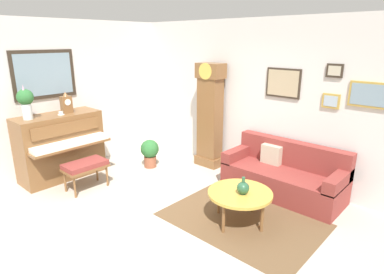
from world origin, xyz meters
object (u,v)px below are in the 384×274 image
object	(u,v)px
coffee_table	(240,194)
piano_bench	(85,166)
green_jug	(243,188)
couch	(284,175)
teacup	(61,113)
piano	(61,146)
mantel_clock	(66,103)
grandfather_clock	(210,118)
flower_vase	(26,101)
potted_plant	(150,151)

from	to	relation	value
coffee_table	piano_bench	bearing A→B (deg)	-160.73
piano_bench	green_jug	bearing A→B (deg)	18.48
couch	teacup	distance (m)	3.95
piano_bench	coffee_table	distance (m)	2.66
piano	teacup	world-z (taller)	teacup
mantel_clock	green_jug	distance (m)	3.50
piano_bench	grandfather_clock	distance (m)	2.47
grandfather_clock	flower_vase	xyz separation A→B (m)	(-1.61, -2.76, 0.53)
green_jug	mantel_clock	bearing A→B (deg)	-168.42
grandfather_clock	coffee_table	world-z (taller)	grandfather_clock
piano_bench	mantel_clock	bearing A→B (deg)	167.33
flower_vase	grandfather_clock	bearing A→B (deg)	59.76
piano_bench	flower_vase	distance (m)	1.42
grandfather_clock	couch	world-z (taller)	grandfather_clock
piano	flower_vase	size ratio (longest dim) A/B	2.48
potted_plant	piano_bench	bearing A→B (deg)	-91.74
couch	flower_vase	size ratio (longest dim) A/B	3.28
piano_bench	green_jug	xyz separation A→B (m)	(2.56, 0.86, 0.14)
teacup	couch	bearing A→B (deg)	32.73
piano	flower_vase	bearing A→B (deg)	-89.85
coffee_table	couch	bearing A→B (deg)	88.67
coffee_table	potted_plant	size ratio (longest dim) A/B	1.57
couch	potted_plant	distance (m)	2.60
coffee_table	potted_plant	distance (m)	2.52
teacup	potted_plant	distance (m)	1.77
teacup	piano	bearing A→B (deg)	-152.07
flower_vase	coffee_table	bearing A→B (deg)	22.84
coffee_table	piano	bearing A→B (deg)	-164.76
piano_bench	mantel_clock	world-z (taller)	mantel_clock
flower_vase	green_jug	world-z (taller)	flower_vase
coffee_table	teacup	world-z (taller)	teacup
piano_bench	flower_vase	bearing A→B (deg)	-146.83
couch	green_jug	xyz separation A→B (m)	(0.03, -1.24, 0.23)
piano	green_jug	xyz separation A→B (m)	(3.34, 0.87, -0.05)
grandfather_clock	flower_vase	bearing A→B (deg)	-120.24
couch	flower_vase	world-z (taller)	flower_vase
couch	flower_vase	xyz separation A→B (m)	(-3.31, -2.61, 1.18)
couch	mantel_clock	world-z (taller)	mantel_clock
mantel_clock	piano_bench	bearing A→B (deg)	-12.67
couch	piano_bench	bearing A→B (deg)	-140.35
green_jug	potted_plant	world-z (taller)	green_jug
piano	flower_vase	xyz separation A→B (m)	(0.00, -0.49, 0.90)
couch	flower_vase	bearing A→B (deg)	-141.77
teacup	potted_plant	world-z (taller)	teacup
couch	mantel_clock	distance (m)	3.97
potted_plant	green_jug	bearing A→B (deg)	-11.52
grandfather_clock	teacup	world-z (taller)	grandfather_clock
couch	coffee_table	xyz separation A→B (m)	(-0.03, -1.22, 0.11)
coffee_table	teacup	xyz separation A→B (m)	(-3.21, -0.85, 0.78)
piano	grandfather_clock	world-z (taller)	grandfather_clock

